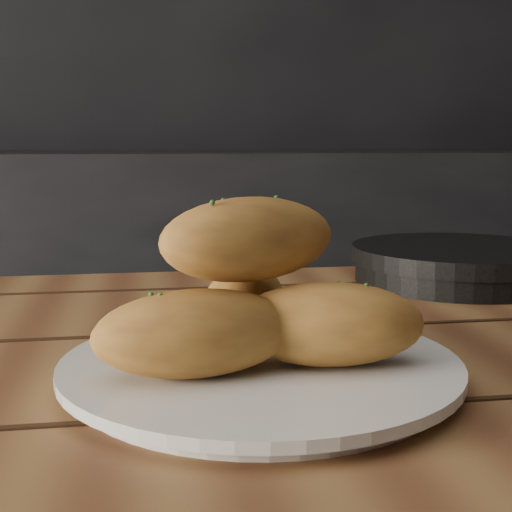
# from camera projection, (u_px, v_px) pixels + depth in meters

# --- Properties ---
(table) EXTENTS (1.55, 0.83, 0.75)m
(table) POSITION_uv_depth(u_px,v_px,m) (443.00, 469.00, 0.60)
(table) COLOR brown
(table) RESTS_ON ground
(plate) EXTENTS (0.29, 0.29, 0.02)m
(plate) POSITION_uv_depth(u_px,v_px,m) (260.00, 370.00, 0.52)
(plate) COLOR silver
(plate) RESTS_ON table
(bread_rolls) EXTENTS (0.24, 0.19, 0.12)m
(bread_rolls) POSITION_uv_depth(u_px,v_px,m) (254.00, 300.00, 0.50)
(bread_rolls) COLOR #B87D33
(bread_rolls) RESTS_ON plate
(skillet) EXTENTS (0.38, 0.26, 0.05)m
(skillet) POSITION_uv_depth(u_px,v_px,m) (460.00, 263.00, 0.89)
(skillet) COLOR black
(skillet) RESTS_ON table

